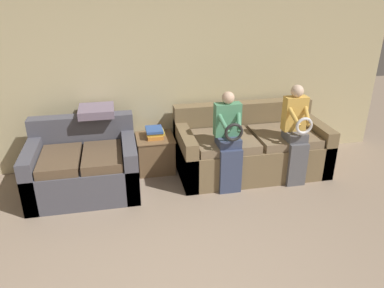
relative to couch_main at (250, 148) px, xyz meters
The scene contains 8 objects.
wall_back 1.80m from the couch_main, 158.37° to the left, with size 7.19×0.06×2.55m.
couch_main is the anchor object (origin of this frame).
couch_side 2.21m from the couch_main, behind, with size 1.30×0.99×0.87m.
child_left_seated 0.70m from the couch_main, 137.07° to the right, with size 0.33×0.37×1.24m.
child_right_seated 0.71m from the couch_main, 42.70° to the right, with size 0.29×0.37×1.27m.
side_shelf 1.31m from the couch_main, 168.28° to the left, with size 0.51×0.50×0.49m.
book_stack 1.32m from the couch_main, 168.17° to the left, with size 0.24×0.29×0.12m.
throw_pillow 2.11m from the couch_main, behind, with size 0.44×0.44×0.10m.
Camera 1 is at (-0.31, -1.93, 2.46)m, focal length 35.00 mm.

